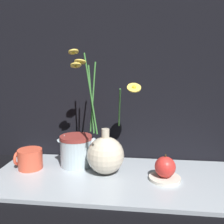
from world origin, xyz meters
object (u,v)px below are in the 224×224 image
vase_with_flowers (105,153)px  orange_fruit (165,167)px  yellow_mug (30,159)px  ceramic_pitcher (77,149)px

vase_with_flowers → orange_fruit: bearing=-8.6°
yellow_mug → ceramic_pitcher: 0.16m
yellow_mug → ceramic_pitcher: (0.16, 0.04, 0.03)m
ceramic_pitcher → orange_fruit: ceramic_pitcher is taller
orange_fruit → vase_with_flowers: bearing=171.4°
yellow_mug → orange_fruit: orange_fruit is taller
vase_with_flowers → yellow_mug: (-0.27, 0.01, -0.03)m
vase_with_flowers → orange_fruit: size_ratio=5.45×
vase_with_flowers → ceramic_pitcher: bearing=155.1°
vase_with_flowers → yellow_mug: vase_with_flowers is taller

